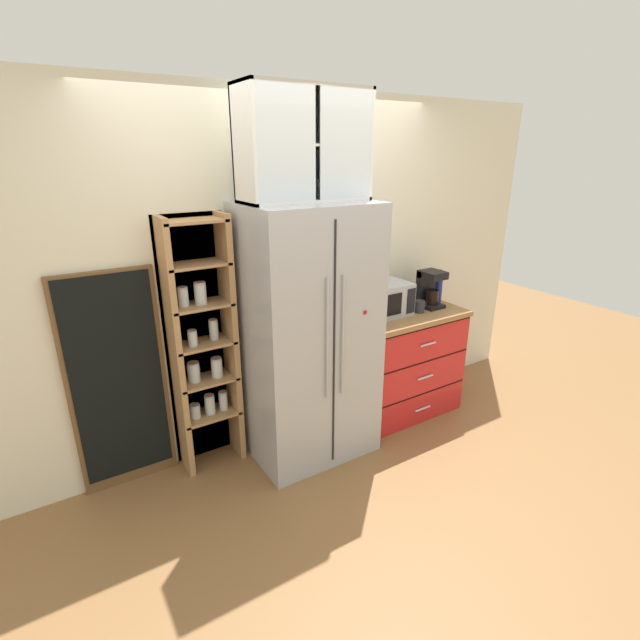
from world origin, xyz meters
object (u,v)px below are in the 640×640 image
(refrigerator, at_px, (308,335))
(bottle_cobalt, at_px, (438,288))
(mug_charcoal, at_px, (420,306))
(chalkboard_menu, at_px, (118,383))
(microwave, at_px, (381,299))
(coffee_maker, at_px, (429,288))

(refrigerator, xyz_separation_m, bottle_cobalt, (1.37, 0.10, 0.11))
(mug_charcoal, bearing_deg, refrigerator, 178.61)
(bottle_cobalt, relative_size, chalkboard_menu, 0.19)
(mug_charcoal, height_order, bottle_cobalt, bottle_cobalt)
(microwave, distance_m, bottle_cobalt, 0.64)
(refrigerator, xyz_separation_m, microwave, (0.73, 0.10, 0.12))
(microwave, distance_m, coffee_maker, 0.48)
(bottle_cobalt, bearing_deg, microwave, -179.52)
(mug_charcoal, bearing_deg, coffee_maker, 25.07)
(coffee_maker, xyz_separation_m, chalkboard_menu, (-2.45, 0.25, -0.32))
(mug_charcoal, height_order, chalkboard_menu, chalkboard_menu)
(coffee_maker, bearing_deg, bottle_cobalt, 16.52)
(refrigerator, distance_m, microwave, 0.75)
(refrigerator, relative_size, bottle_cobalt, 6.41)
(refrigerator, height_order, bottle_cobalt, refrigerator)
(coffee_maker, distance_m, chalkboard_menu, 2.48)
(coffee_maker, xyz_separation_m, bottle_cobalt, (0.16, 0.05, -0.03))
(mug_charcoal, xyz_separation_m, chalkboard_menu, (-2.28, 0.33, -0.21))
(mug_charcoal, bearing_deg, bottle_cobalt, 21.08)
(microwave, distance_m, mug_charcoal, 0.34)
(microwave, xyz_separation_m, mug_charcoal, (0.31, -0.12, -0.08))
(refrigerator, distance_m, coffee_maker, 1.22)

